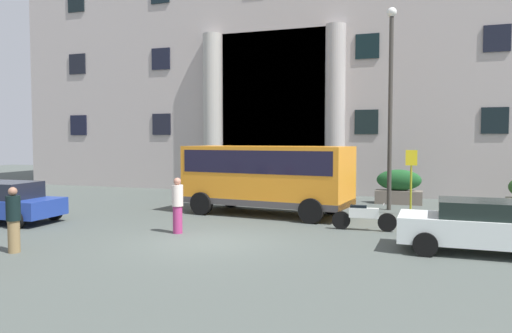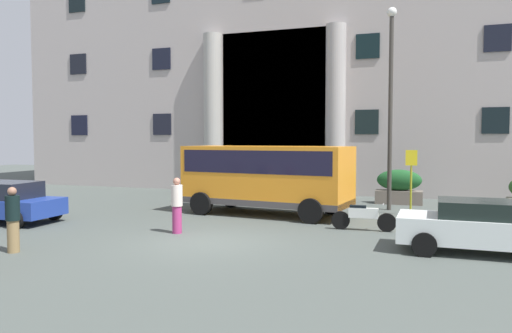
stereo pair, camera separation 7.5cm
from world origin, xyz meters
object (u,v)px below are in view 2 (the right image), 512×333
object	(u,v)px
white_taxi_kerbside	(5,202)
motorcycle_near_kerb	(362,216)
orange_minibus	(267,174)
lamppost_plaza_centre	(391,94)
pedestrian_man_red_shirt	(13,219)
hedge_planter_entrance_right	(399,187)
hedge_planter_far_west	(302,188)
hedge_planter_east	(202,180)
parked_sedan_second	(487,226)
scooter_by_planter	(479,223)
bus_stop_sign	(411,175)
pedestrian_woman_with_bag	(177,205)

from	to	relation	value
white_taxi_kerbside	motorcycle_near_kerb	bearing A→B (deg)	9.79
orange_minibus	lamppost_plaza_centre	distance (m)	6.21
white_taxi_kerbside	pedestrian_man_red_shirt	distance (m)	5.35
hedge_planter_entrance_right	hedge_planter_far_west	distance (m)	4.53
hedge_planter_entrance_right	pedestrian_man_red_shirt	bearing A→B (deg)	-124.10
lamppost_plaza_centre	orange_minibus	bearing A→B (deg)	-147.32
lamppost_plaza_centre	pedestrian_man_red_shirt	bearing A→B (deg)	-127.97
hedge_planter_entrance_right	lamppost_plaza_centre	bearing A→B (deg)	-97.70
hedge_planter_entrance_right	motorcycle_near_kerb	distance (m)	7.26
hedge_planter_east	motorcycle_near_kerb	size ratio (longest dim) A/B	0.79
lamppost_plaza_centre	motorcycle_near_kerb	bearing A→B (deg)	-95.59
hedge_planter_far_west	parked_sedan_second	xyz separation A→B (m)	(7.19, -9.29, 0.10)
orange_minibus	scooter_by_planter	world-z (taller)	orange_minibus
bus_stop_sign	motorcycle_near_kerb	bearing A→B (deg)	-110.02
pedestrian_man_red_shirt	bus_stop_sign	bearing A→B (deg)	65.23
hedge_planter_east	motorcycle_near_kerb	xyz separation A→B (m)	(9.37, -7.51, -0.34)
white_taxi_kerbside	scooter_by_planter	size ratio (longest dim) A/B	2.03
hedge_planter_entrance_right	parked_sedan_second	size ratio (longest dim) A/B	0.47
white_taxi_kerbside	bus_stop_sign	bearing A→B (deg)	23.03
parked_sedan_second	motorcycle_near_kerb	distance (m)	4.12
motorcycle_near_kerb	hedge_planter_entrance_right	bearing A→B (deg)	81.93
pedestrian_man_red_shirt	lamppost_plaza_centre	bearing A→B (deg)	71.29
scooter_by_planter	pedestrian_woman_with_bag	bearing A→B (deg)	-153.45
orange_minibus	hedge_planter_far_west	size ratio (longest dim) A/B	3.43
orange_minibus	white_taxi_kerbside	world-z (taller)	orange_minibus
scooter_by_planter	pedestrian_man_red_shirt	xyz separation A→B (m)	(-11.74, -6.11, 0.42)
orange_minibus	lamppost_plaza_centre	xyz separation A→B (m)	(4.47, 2.87, 3.22)
hedge_planter_east	scooter_by_planter	world-z (taller)	hedge_planter_east
scooter_by_planter	pedestrian_woman_with_bag	size ratio (longest dim) A/B	1.11
hedge_planter_east	parked_sedan_second	xyz separation A→B (m)	(12.81, -9.75, -0.08)
orange_minibus	white_taxi_kerbside	xyz separation A→B (m)	(-8.30, -4.82, -0.88)
orange_minibus	hedge_planter_entrance_right	world-z (taller)	orange_minibus
bus_stop_sign	hedge_planter_entrance_right	distance (m)	3.53
bus_stop_sign	parked_sedan_second	world-z (taller)	bus_stop_sign
bus_stop_sign	motorcycle_near_kerb	size ratio (longest dim) A/B	1.23
bus_stop_sign	pedestrian_man_red_shirt	xyz separation A→B (m)	(-9.67, -10.00, -0.71)
hedge_planter_entrance_right	motorcycle_near_kerb	world-z (taller)	hedge_planter_entrance_right
hedge_planter_east	pedestrian_woman_with_bag	bearing A→B (deg)	-68.56
white_taxi_kerbside	parked_sedan_second	xyz separation A→B (m)	(15.71, 0.38, -0.02)
bus_stop_sign	orange_minibus	bearing A→B (deg)	-163.04
orange_minibus	hedge_planter_far_west	world-z (taller)	orange_minibus
hedge_planter_east	parked_sedan_second	size ratio (longest dim) A/B	0.37
bus_stop_sign	hedge_planter_entrance_right	bearing A→B (deg)	100.29
hedge_planter_east	hedge_planter_entrance_right	bearing A→B (deg)	-1.70
bus_stop_sign	white_taxi_kerbside	world-z (taller)	bus_stop_sign
scooter_by_planter	pedestrian_man_red_shirt	distance (m)	13.24
bus_stop_sign	scooter_by_planter	size ratio (longest dim) A/B	1.30
bus_stop_sign	pedestrian_woman_with_bag	bearing A→B (deg)	-137.71
white_taxi_kerbside	pedestrian_woman_with_bag	distance (m)	6.81
hedge_planter_entrance_right	white_taxi_kerbside	xyz separation A→B (m)	(-13.06, -9.83, -0.03)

